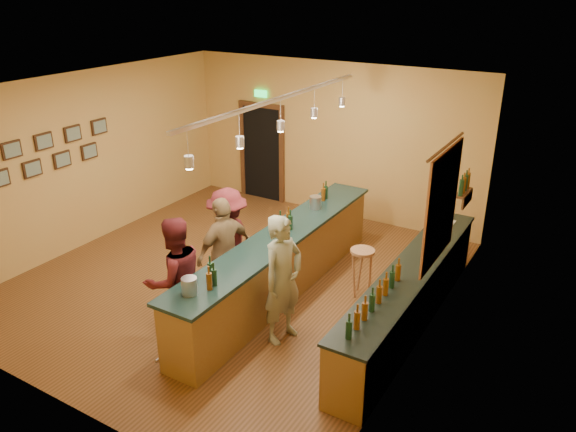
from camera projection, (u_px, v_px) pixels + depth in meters
The scene contains 18 objects.
floor at pixel (235, 279), 9.48m from camera, with size 7.00×7.00×0.00m, color #533517.
ceiling at pixel (227, 88), 8.24m from camera, with size 6.50×7.00×0.02m, color silver.
wall_back at pixel (331, 140), 11.63m from camera, with size 6.50×0.02×3.20m, color tan.
wall_front at pixel (40, 285), 6.09m from camera, with size 6.50×0.02×3.20m, color tan.
wall_left at pixel (89, 159), 10.40m from camera, with size 0.02×7.00×3.20m, color tan.
wall_right at pixel (432, 234), 7.33m from camera, with size 0.02×7.00×3.20m, color tan.
doorway at pixel (262, 150), 12.60m from camera, with size 1.15×0.09×2.48m.
tapestry at pixel (442, 206), 7.55m from camera, with size 0.03×1.40×1.60m, color maroon.
bottle_shelf at pixel (465, 186), 8.84m from camera, with size 0.17×0.55×0.54m.
picture_grid at pixel (53, 151), 9.65m from camera, with size 0.06×2.20×0.70m, color #382111, non-canonical shape.
back_counter at pixel (409, 296), 8.03m from camera, with size 0.60×4.55×1.27m.
tasting_bar at pixel (281, 260), 8.81m from camera, with size 0.73×5.10×1.38m.
pendant_track at pixel (281, 109), 7.88m from camera, with size 0.11×4.60×0.50m.
bartender at pixel (283, 279), 7.58m from camera, with size 0.67×0.44×1.85m, color gray.
customer_a at pixel (175, 280), 7.60m from camera, with size 0.88×0.69×1.82m, color #59191E.
customer_b at pixel (225, 251), 8.50m from camera, with size 1.02×0.42×1.73m, color #997A51.
customer_c at pixel (228, 242), 8.78m from camera, with size 1.13×0.65×1.75m, color #59191E.
bar_stool at pixel (362, 258), 8.76m from camera, with size 0.39×0.39×0.79m.
Camera 1 is at (5.05, -6.68, 4.66)m, focal length 35.00 mm.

